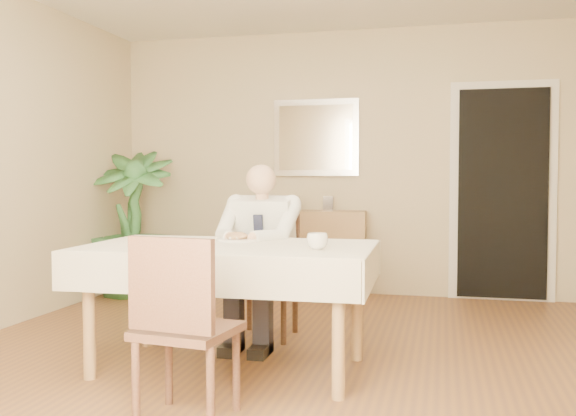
% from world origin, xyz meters
% --- Properties ---
extents(room, '(5.00, 5.02, 2.60)m').
position_xyz_m(room, '(0.00, 0.00, 1.30)').
color(room, brown).
rests_on(room, ground).
extents(window, '(1.34, 0.04, 1.44)m').
position_xyz_m(window, '(0.00, -2.47, 1.45)').
color(window, white).
rests_on(window, room).
extents(doorway, '(0.96, 0.07, 2.10)m').
position_xyz_m(doorway, '(1.55, 2.46, 1.00)').
color(doorway, white).
rests_on(doorway, ground).
extents(mirror, '(0.86, 0.04, 0.76)m').
position_xyz_m(mirror, '(-0.23, 2.47, 1.55)').
color(mirror, silver).
rests_on(mirror, room).
extents(dining_table, '(1.74, 1.05, 0.75)m').
position_xyz_m(dining_table, '(-0.23, -0.19, 0.67)').
color(dining_table, '#9A7747').
rests_on(dining_table, ground).
extents(chair_far, '(0.43, 0.43, 0.88)m').
position_xyz_m(chair_far, '(-0.23, 0.68, 0.50)').
color(chair_far, '#472D20').
rests_on(chair_far, ground).
extents(chair_near, '(0.47, 0.47, 0.89)m').
position_xyz_m(chair_near, '(-0.16, -1.10, 0.50)').
color(chair_near, '#472D20').
rests_on(chair_near, ground).
extents(seated_man, '(0.48, 0.72, 1.24)m').
position_xyz_m(seated_man, '(-0.23, 0.40, 0.69)').
color(seated_man, white).
rests_on(seated_man, ground).
extents(plate, '(0.26, 0.26, 0.02)m').
position_xyz_m(plate, '(-0.26, 0.03, 0.76)').
color(plate, white).
rests_on(plate, dining_table).
extents(food, '(0.14, 0.14, 0.06)m').
position_xyz_m(food, '(-0.26, 0.03, 0.78)').
color(food, olive).
rests_on(food, dining_table).
extents(knife, '(0.01, 0.13, 0.01)m').
position_xyz_m(knife, '(-0.22, -0.03, 0.78)').
color(knife, silver).
rests_on(knife, dining_table).
extents(fork, '(0.01, 0.13, 0.01)m').
position_xyz_m(fork, '(-0.30, -0.03, 0.78)').
color(fork, silver).
rests_on(fork, dining_table).
extents(coffee_mug, '(0.13, 0.13, 0.09)m').
position_xyz_m(coffee_mug, '(0.33, -0.32, 0.80)').
color(coffee_mug, white).
rests_on(coffee_mug, dining_table).
extents(sideboard, '(1.06, 0.43, 0.83)m').
position_xyz_m(sideboard, '(-0.23, 2.32, 0.41)').
color(sideboard, '#9A7747').
rests_on(sideboard, ground).
extents(photo_frame_left, '(0.10, 0.02, 0.14)m').
position_xyz_m(photo_frame_left, '(-0.69, 2.32, 0.90)').
color(photo_frame_left, silver).
rests_on(photo_frame_left, sideboard).
extents(photo_frame_center, '(0.10, 0.02, 0.14)m').
position_xyz_m(photo_frame_center, '(-0.42, 2.36, 0.90)').
color(photo_frame_center, silver).
rests_on(photo_frame_center, sideboard).
extents(photo_frame_right, '(0.10, 0.02, 0.14)m').
position_xyz_m(photo_frame_right, '(-0.08, 2.36, 0.90)').
color(photo_frame_right, silver).
rests_on(photo_frame_right, sideboard).
extents(potted_palm, '(0.90, 0.90, 1.42)m').
position_xyz_m(potted_palm, '(-1.95, 1.90, 0.71)').
color(potted_palm, '#2C602D').
rests_on(potted_palm, ground).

